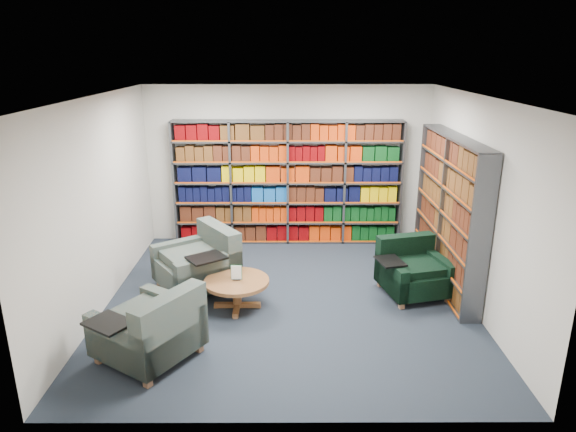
{
  "coord_description": "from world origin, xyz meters",
  "views": [
    {
      "loc": [
        -0.02,
        -6.5,
        3.33
      ],
      "look_at": [
        0.0,
        0.6,
        1.05
      ],
      "focal_mm": 32.0,
      "sensor_mm": 36.0,
      "label": 1
    }
  ],
  "objects_px": {
    "chair_green_right": "(412,272)",
    "chair_teal_front": "(153,332)",
    "coffee_table": "(237,286)",
    "chair_teal_left": "(202,264)"
  },
  "relations": [
    {
      "from": "chair_teal_left",
      "to": "coffee_table",
      "type": "xyz_separation_m",
      "value": [
        0.56,
        -0.65,
        -0.04
      ]
    },
    {
      "from": "chair_teal_left",
      "to": "coffee_table",
      "type": "relative_size",
      "value": 1.61
    },
    {
      "from": "chair_teal_left",
      "to": "coffee_table",
      "type": "height_order",
      "value": "chair_teal_left"
    },
    {
      "from": "chair_teal_left",
      "to": "chair_green_right",
      "type": "bearing_deg",
      "value": -3.09
    },
    {
      "from": "chair_green_right",
      "to": "chair_teal_front",
      "type": "bearing_deg",
      "value": -152.43
    },
    {
      "from": "chair_green_right",
      "to": "coffee_table",
      "type": "xyz_separation_m",
      "value": [
        -2.47,
        -0.48,
        0.01
      ]
    },
    {
      "from": "chair_teal_left",
      "to": "chair_teal_front",
      "type": "distance_m",
      "value": 1.9
    },
    {
      "from": "chair_green_right",
      "to": "chair_teal_front",
      "type": "height_order",
      "value": "chair_teal_front"
    },
    {
      "from": "chair_teal_left",
      "to": "chair_teal_front",
      "type": "xyz_separation_m",
      "value": [
        -0.25,
        -1.88,
        -0.01
      ]
    },
    {
      "from": "chair_teal_left",
      "to": "chair_teal_front",
      "type": "height_order",
      "value": "chair_teal_left"
    }
  ]
}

